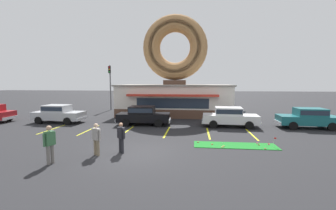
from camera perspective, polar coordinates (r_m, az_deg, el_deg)
ground_plane at (r=11.99m, az=-8.00°, el=-11.97°), size 160.00×160.00×0.00m
donut_shop_building at (r=25.07m, az=1.74°, el=6.06°), size 12.30×6.75×10.96m
putting_mat at (r=13.70m, az=16.65°, el=-9.81°), size 4.69×1.34×0.03m
mini_donut_near_left at (r=13.08m, az=13.65°, el=-10.34°), size 0.13×0.13×0.04m
mini_donut_near_right at (r=14.50m, az=21.71°, el=-8.99°), size 0.13×0.13×0.04m
mini_donut_mid_left at (r=14.46m, az=24.22°, el=-9.13°), size 0.13×0.13×0.04m
mini_donut_mid_centre at (r=13.51m, az=11.17°, el=-9.75°), size 0.13×0.13×0.04m
mini_donut_mid_right at (r=14.62m, az=24.24°, el=-8.96°), size 0.13×0.13×0.04m
mini_donut_far_left at (r=13.32m, az=13.96°, el=-10.04°), size 0.13×0.13×0.04m
mini_donut_far_centre at (r=14.17m, az=22.07°, el=-9.35°), size 0.13×0.13×0.04m
mini_donut_far_right at (r=13.82m, az=7.65°, el=-9.34°), size 0.13×0.13×0.04m
mini_donut_extra at (r=13.53m, az=23.47°, el=-10.12°), size 0.13×0.13×0.04m
golf_ball at (r=13.87m, az=13.64°, el=-9.38°), size 0.04×0.04×0.04m
putting_flag_pin at (r=14.04m, az=25.46°, el=-7.98°), size 0.13×0.01×0.55m
car_black at (r=19.27m, az=-6.33°, el=-2.48°), size 4.63×2.12×1.60m
car_white at (r=19.06m, az=15.34°, el=-2.74°), size 4.64×2.14×1.60m
car_silver at (r=22.51m, az=-26.10°, el=-1.84°), size 4.61×2.09×1.60m
car_teal at (r=20.96m, az=32.08°, el=-2.67°), size 4.62×2.11×1.60m
pedestrian_blue_sweater_man at (r=11.93m, az=-11.83°, el=-7.78°), size 0.48×0.43×1.59m
pedestrian_hooded_kid at (r=11.41m, az=-27.86°, el=-8.46°), size 0.36×0.56×1.75m
pedestrian_leather_jacket_man at (r=11.83m, az=-17.75°, el=-7.94°), size 0.55×0.38×1.62m
trash_bin at (r=22.60m, az=18.33°, el=-2.46°), size 0.57×0.57×0.97m
traffic_light_pole at (r=30.27m, az=-14.50°, el=5.79°), size 0.28×0.47×5.80m
parking_stripe_far_left at (r=19.76m, az=-27.31°, el=-5.45°), size 0.12×3.60×0.01m
parking_stripe_left at (r=18.27m, az=-19.43°, el=-6.01°), size 0.12×3.60×0.01m
parking_stripe_mid_left at (r=17.18m, az=-10.35°, el=-6.52°), size 0.12×3.60×0.01m
parking_stripe_centre at (r=16.56m, az=-0.30°, el=-6.89°), size 0.12×3.60×0.01m
parking_stripe_mid_right at (r=16.48m, az=10.20°, el=-7.04°), size 0.12×3.60×0.01m
parking_stripe_right at (r=16.94m, az=20.45°, el=-6.98°), size 0.12×3.60×0.01m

